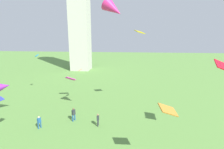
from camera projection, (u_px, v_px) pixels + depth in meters
The scene contains 11 objects.
person_1 at pixel (74, 114), 22.39m from camera, with size 0.43×0.53×1.78m.
person_2 at pixel (98, 119), 21.12m from camera, with size 0.24×0.49×1.59m.
person_3 at pixel (39, 122), 20.56m from camera, with size 0.38×0.47×1.56m.
kite_flying_1 at pixel (222, 65), 15.94m from camera, with size 1.47×1.71×1.04m.
kite_flying_2 at pixel (140, 32), 24.16m from camera, with size 1.63×1.55×0.64m.
kite_flying_4 at pixel (37, 56), 32.43m from camera, with size 0.56×0.85×0.54m.
kite_flying_5 at pixel (113, 9), 17.05m from camera, with size 2.77×2.26×2.26m.
kite_flying_6 at pixel (4, 86), 23.40m from camera, with size 1.92×1.34×1.45m.
kite_flying_7 at pixel (168, 110), 12.88m from camera, with size 1.52×1.42×0.92m.
kite_flying_8 at pixel (80, 70), 26.88m from camera, with size 0.83×1.06×0.53m.
kite_flying_9 at pixel (71, 79), 29.89m from camera, with size 2.02×1.71×1.09m.
Camera 1 is at (5.04, 1.13, 10.89)m, focal length 27.55 mm.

